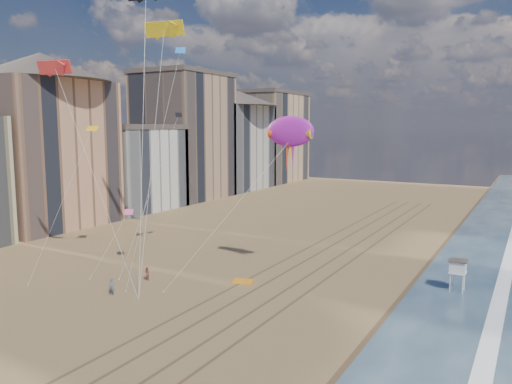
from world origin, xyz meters
TOP-DOWN VIEW (x-y plane):
  - ground at (0.00, 0.00)m, footprint 260.00×260.00m
  - wet_sand at (19.00, 40.00)m, footprint 260.00×260.00m
  - foam at (23.20, 40.00)m, footprint 260.00×260.00m
  - tracks at (2.55, 30.00)m, footprint 7.68×120.00m
  - buildings at (-45.73, 65.59)m, footprint 34.72×131.35m
  - lifeguard_stand at (19.20, 31.88)m, footprint 1.79×1.79m
  - grounded_kite at (-1.08, 23.55)m, footprint 2.43×1.96m
  - show_kite at (2.65, 27.05)m, footprint 7.03×5.68m
  - kite_flyer_a at (-10.27, 13.67)m, footprint 0.74×0.59m
  - kite_flyer_b at (-10.46, 18.96)m, footprint 0.84×0.72m
  - parafoils at (-17.86, 26.19)m, footprint 8.97×16.09m
  - small_kites at (-15.81, 23.84)m, footprint 14.59×8.23m

SIDE VIEW (x-z plane):
  - ground at x=0.00m, z-range 0.00..0.00m
  - wet_sand at x=19.00m, z-range 0.00..0.00m
  - foam at x=23.20m, z-range 0.00..0.00m
  - tracks at x=2.55m, z-range 0.00..0.01m
  - grounded_kite at x=-1.08m, z-range 0.00..0.24m
  - kite_flyer_b at x=-10.46m, z-range 0.00..1.51m
  - kite_flyer_a at x=-10.27m, z-range 0.00..1.76m
  - lifeguard_stand at x=19.20m, z-range 0.87..4.10m
  - buildings at x=-45.73m, z-range -0.95..28.05m
  - show_kite at x=2.65m, z-range 5.87..26.13m
  - small_kites at x=-15.81m, z-range 7.06..26.06m
  - parafoils at x=-17.86m, z-range 23.19..34.48m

